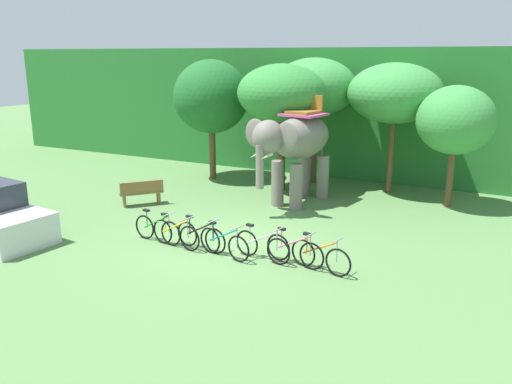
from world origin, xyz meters
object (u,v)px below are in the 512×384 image
at_px(elephant, 296,143).
at_px(bike_green, 157,229).
at_px(tree_center_right, 211,97).
at_px(tree_center_left, 314,88).
at_px(bike_pink, 294,250).
at_px(bike_yellow, 176,234).
at_px(bike_white, 262,246).
at_px(bike_orange, 320,256).
at_px(tree_right, 395,93).
at_px(tree_far_left, 456,120).
at_px(wooden_bench, 142,192).
at_px(tree_far_right, 282,94).
at_px(bike_black, 201,236).
at_px(bike_teal, 224,243).

xyz_separation_m(elephant, bike_green, (-1.99, -5.37, -1.82)).
distance_m(tree_center_right, tree_center_left, 4.25).
bearing_deg(bike_pink, bike_yellow, -174.83).
xyz_separation_m(bike_white, bike_orange, (1.58, -0.00, 0.00)).
distance_m(bike_yellow, bike_pink, 3.41).
bearing_deg(bike_yellow, tree_right, 65.42).
relative_size(tree_far_left, bike_orange, 2.49).
bearing_deg(bike_green, wooden_bench, 135.03).
bearing_deg(wooden_bench, tree_center_left, 54.68).
bearing_deg(tree_center_right, tree_right, 8.31).
bearing_deg(wooden_bench, tree_far_right, 49.49).
xyz_separation_m(tree_far_left, wooden_bench, (-9.66, -4.65, -2.53)).
relative_size(bike_black, bike_orange, 1.01).
relative_size(tree_center_left, bike_teal, 3.00).
bearing_deg(wooden_bench, bike_orange, -19.19).
xyz_separation_m(tree_right, bike_teal, (-2.37, -8.62, -3.38)).
relative_size(elephant, bike_teal, 2.52).
bearing_deg(elephant, tree_right, 49.89).
height_order(tree_center_left, elephant, tree_center_left).
relative_size(tree_center_right, tree_center_left, 0.99).
relative_size(bike_green, bike_yellow, 1.00).
bearing_deg(tree_right, tree_far_left, -24.99).
distance_m(tree_far_right, bike_teal, 7.92).
height_order(tree_right, bike_pink, tree_right).
xyz_separation_m(tree_right, bike_pink, (-0.52, -8.26, -3.38)).
bearing_deg(bike_teal, tree_center_left, 95.57).
distance_m(tree_far_right, tree_center_left, 1.87).
relative_size(bike_green, bike_teal, 1.01).
relative_size(elephant, bike_yellow, 2.50).
distance_m(tree_center_left, bike_pink, 9.49).
relative_size(tree_far_left, bike_white, 2.47).
relative_size(tree_center_right, tree_far_left, 1.19).
height_order(bike_teal, bike_orange, same).
relative_size(tree_right, bike_pink, 2.89).
bearing_deg(bike_teal, tree_far_right, 102.02).
distance_m(tree_right, tree_far_left, 2.63).
relative_size(tree_center_left, tree_far_left, 1.21).
distance_m(tree_far_right, bike_green, 7.68).
xyz_separation_m(tree_far_right, tree_far_left, (6.15, 0.54, -0.72)).
relative_size(tree_far_right, bike_teal, 2.88).
bearing_deg(bike_black, bike_white, 2.71).
relative_size(tree_center_left, bike_yellow, 2.97).
relative_size(bike_pink, bike_orange, 1.01).
distance_m(tree_far_left, wooden_bench, 11.02).
height_order(tree_right, bike_teal, tree_right).
relative_size(tree_far_right, tree_center_left, 0.96).
xyz_separation_m(tree_far_left, bike_yellow, (-6.21, -7.50, -2.63)).
xyz_separation_m(bike_green, bike_white, (3.23, 0.13, 0.00)).
bearing_deg(tree_far_right, tree_far_left, 4.99).
xyz_separation_m(tree_center_right, bike_pink, (6.75, -7.20, -3.07)).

